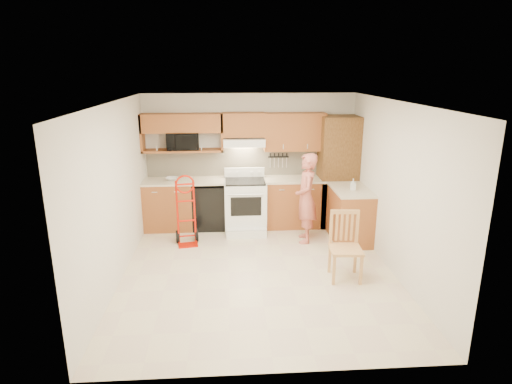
{
  "coord_description": "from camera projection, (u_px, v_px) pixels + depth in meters",
  "views": [
    {
      "loc": [
        -0.43,
        -5.85,
        2.94
      ],
      "look_at": [
        0.0,
        0.5,
        1.1
      ],
      "focal_mm": 30.09,
      "sensor_mm": 36.0,
      "label": 1
    }
  ],
  "objects": [
    {
      "name": "upper_cab_left",
      "position": [
        182.0,
        123.0,
        7.82
      ],
      "size": [
        1.5,
        0.33,
        0.34
      ],
      "primitive_type": "cube",
      "color": "brown",
      "rests_on": "wall_back"
    },
    {
      "name": "ceiling",
      "position": [
        259.0,
        102.0,
        5.75
      ],
      "size": [
        4.0,
        4.5,
        0.02
      ],
      "primitive_type": "cube",
      "color": "white",
      "rests_on": "ground"
    },
    {
      "name": "range_hood",
      "position": [
        244.0,
        142.0,
        7.92
      ],
      "size": [
        0.76,
        0.46,
        0.14
      ],
      "primitive_type": "cube",
      "color": "white",
      "rests_on": "wall_back"
    },
    {
      "name": "wall_right",
      "position": [
        396.0,
        189.0,
        6.23
      ],
      "size": [
        0.02,
        4.5,
        2.5
      ],
      "primitive_type": "cube",
      "color": "silver",
      "rests_on": "ground"
    },
    {
      "name": "lower_cab_left",
      "position": [
        169.0,
        205.0,
        8.09
      ],
      "size": [
        0.9,
        0.6,
        0.9
      ],
      "primitive_type": "cube",
      "color": "brown",
      "rests_on": "ground"
    },
    {
      "name": "countertop_return",
      "position": [
        351.0,
        190.0,
        7.41
      ],
      "size": [
        0.63,
        1.0,
        0.04
      ],
      "primitive_type": "cube",
      "color": "beige",
      "rests_on": "cab_return_right"
    },
    {
      "name": "upper_cab_center",
      "position": [
        244.0,
        125.0,
        7.9
      ],
      "size": [
        0.76,
        0.33,
        0.44
      ],
      "primitive_type": "cube",
      "color": "brown",
      "rests_on": "wall_back"
    },
    {
      "name": "countertop_left",
      "position": [
        184.0,
        181.0,
        7.98
      ],
      "size": [
        1.5,
        0.63,
        0.04
      ],
      "primitive_type": "cube",
      "color": "beige",
      "rests_on": "lower_cab_left"
    },
    {
      "name": "microwave",
      "position": [
        183.0,
        141.0,
        7.91
      ],
      "size": [
        0.6,
        0.43,
        0.32
      ],
      "primitive_type": "imported",
      "rotation": [
        0.0,
        0.0,
        0.05
      ],
      "color": "black",
      "rests_on": "upper_shelf_mw"
    },
    {
      "name": "soap_bottle",
      "position": [
        353.0,
        184.0,
        7.31
      ],
      "size": [
        0.1,
        0.1,
        0.19
      ],
      "primitive_type": "imported",
      "rotation": [
        0.0,
        0.0,
        -0.16
      ],
      "color": "white",
      "rests_on": "countertop_return"
    },
    {
      "name": "pantry_tall",
      "position": [
        337.0,
        172.0,
        8.13
      ],
      "size": [
        0.7,
        0.6,
        2.1
      ],
      "primitive_type": "cube",
      "color": "brown",
      "rests_on": "ground"
    },
    {
      "name": "backsplash",
      "position": [
        250.0,
        162.0,
        8.26
      ],
      "size": [
        3.92,
        0.03,
        0.55
      ],
      "primitive_type": "cube",
      "color": "beige",
      "rests_on": "wall_back"
    },
    {
      "name": "countertop_right",
      "position": [
        294.0,
        179.0,
        8.12
      ],
      "size": [
        1.14,
        0.63,
        0.04
      ],
      "primitive_type": "cube",
      "color": "beige",
      "rests_on": "lower_cab_right"
    },
    {
      "name": "wall_left",
      "position": [
        115.0,
        194.0,
        5.97
      ],
      "size": [
        0.02,
        4.5,
        2.5
      ],
      "primitive_type": "cube",
      "color": "silver",
      "rests_on": "ground"
    },
    {
      "name": "dining_chair",
      "position": [
        346.0,
        247.0,
        6.1
      ],
      "size": [
        0.47,
        0.51,
        0.98
      ],
      "primitive_type": null,
      "rotation": [
        0.0,
        0.0,
        -0.07
      ],
      "color": "tan",
      "rests_on": "ground"
    },
    {
      "name": "lower_cab_right",
      "position": [
        294.0,
        203.0,
        8.25
      ],
      "size": [
        1.14,
        0.6,
        0.9
      ],
      "primitive_type": "cube",
      "color": "brown",
      "rests_on": "ground"
    },
    {
      "name": "wall_front",
      "position": [
        276.0,
        260.0,
        3.94
      ],
      "size": [
        4.0,
        0.02,
        2.5
      ],
      "primitive_type": "cube",
      "color": "silver",
      "rests_on": "ground"
    },
    {
      "name": "hand_truck",
      "position": [
        186.0,
        214.0,
        7.31
      ],
      "size": [
        0.49,
        0.46,
        1.11
      ],
      "primitive_type": null,
      "rotation": [
        0.0,
        0.0,
        0.15
      ],
      "color": "#C11503",
      "rests_on": "ground"
    },
    {
      "name": "knife_strip",
      "position": [
        278.0,
        160.0,
        8.25
      ],
      "size": [
        0.4,
        0.05,
        0.29
      ],
      "primitive_type": null,
      "color": "black",
      "rests_on": "backsplash"
    },
    {
      "name": "dishwasher",
      "position": [
        209.0,
        206.0,
        8.15
      ],
      "size": [
        0.6,
        0.6,
        0.85
      ],
      "primitive_type": "cube",
      "color": "black",
      "rests_on": "ground"
    },
    {
      "name": "upper_shelf_mw",
      "position": [
        183.0,
        151.0,
        7.96
      ],
      "size": [
        1.5,
        0.33,
        0.04
      ],
      "primitive_type": "cube",
      "color": "brown",
      "rests_on": "wall_back"
    },
    {
      "name": "range",
      "position": [
        245.0,
        202.0,
        7.95
      ],
      "size": [
        0.76,
        1.0,
        1.12
      ],
      "primitive_type": null,
      "color": "white",
      "rests_on": "ground"
    },
    {
      "name": "bowl",
      "position": [
        172.0,
        179.0,
        7.95
      ],
      "size": [
        0.24,
        0.24,
        0.05
      ],
      "primitive_type": "imported",
      "rotation": [
        0.0,
        0.0,
        -0.12
      ],
      "color": "white",
      "rests_on": "countertop_left"
    },
    {
      "name": "floor",
      "position": [
        258.0,
        272.0,
        6.45
      ],
      "size": [
        4.0,
        4.5,
        0.02
      ],
      "primitive_type": "cube",
      "color": "beige",
      "rests_on": "ground"
    },
    {
      "name": "person",
      "position": [
        306.0,
        198.0,
        7.38
      ],
      "size": [
        0.42,
        0.6,
        1.57
      ],
      "primitive_type": "imported",
      "rotation": [
        0.0,
        0.0,
        -1.65
      ],
      "color": "#BF6052",
      "rests_on": "ground"
    },
    {
      "name": "wall_back",
      "position": [
        250.0,
        159.0,
        8.27
      ],
      "size": [
        4.0,
        0.02,
        2.5
      ],
      "primitive_type": "cube",
      "color": "silver",
      "rests_on": "ground"
    },
    {
      "name": "upper_cab_right",
      "position": [
        295.0,
        132.0,
        8.0
      ],
      "size": [
        1.14,
        0.33,
        0.7
      ],
      "primitive_type": "cube",
      "color": "brown",
      "rests_on": "wall_back"
    },
    {
      "name": "cab_return_right",
      "position": [
        350.0,
        215.0,
        7.54
      ],
      "size": [
        0.6,
        1.0,
        0.9
      ],
      "primitive_type": "cube",
      "color": "brown",
      "rests_on": "ground"
    }
  ]
}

